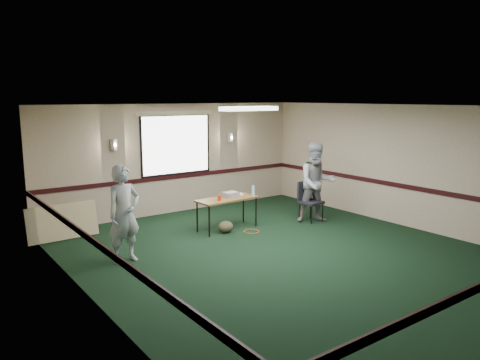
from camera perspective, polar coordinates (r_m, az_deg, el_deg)
ground at (r=8.79m, az=5.06°, el=-8.94°), size 8.00×8.00×0.00m
room_shell at (r=10.09m, az=-2.76°, el=2.79°), size 8.00×8.02×8.00m
folding_table at (r=10.17m, az=-1.57°, el=-2.50°), size 1.42×0.63×0.70m
projector at (r=10.27m, az=-1.19°, el=-1.77°), size 0.33×0.28×0.11m
game_console at (r=10.41m, az=-0.24°, el=-1.78°), size 0.22×0.19×0.05m
red_cup at (r=9.92m, az=-2.54°, el=-2.17°), size 0.08×0.08×0.12m
water_bottle at (r=10.40m, az=1.62°, el=-1.30°), size 0.07×0.07×0.22m
duffel_bag at (r=10.04m, az=-1.77°, el=-5.73°), size 0.39×0.31×0.25m
cable_coil at (r=10.12m, az=1.42°, el=-6.28°), size 0.40×0.40×0.02m
folded_table at (r=10.17m, az=-20.82°, el=-4.81°), size 1.41×0.24×0.72m
conference_chair at (r=11.02m, az=8.33°, el=-2.16°), size 0.47×0.49×0.92m
person_left at (r=8.36m, az=-13.95°, el=-4.06°), size 0.70×0.53×1.72m
person_right at (r=10.88m, az=9.34°, el=-0.32°), size 1.11×1.02×1.83m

